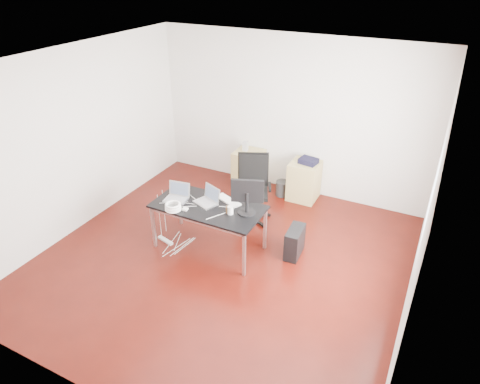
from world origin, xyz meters
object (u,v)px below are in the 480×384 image
at_px(desk, 208,209).
at_px(office_chair, 253,185).
at_px(filing_cabinet_right, 304,181).
at_px(filing_cabinet_left, 249,169).
at_px(pc_tower, 295,242).

relative_size(desk, office_chair, 1.48).
bearing_deg(desk, filing_cabinet_right, 69.82).
relative_size(office_chair, filing_cabinet_right, 1.54).
bearing_deg(filing_cabinet_left, office_chair, -60.80).
bearing_deg(filing_cabinet_left, filing_cabinet_right, 0.00).
xyz_separation_m(desk, filing_cabinet_right, (0.76, 2.06, -0.33)).
relative_size(filing_cabinet_right, pc_tower, 1.56).
distance_m(office_chair, pc_tower, 1.26).
height_order(filing_cabinet_right, pc_tower, filing_cabinet_right).
xyz_separation_m(filing_cabinet_left, pc_tower, (1.54, -1.65, -0.13)).
distance_m(filing_cabinet_right, pc_tower, 1.71).
xyz_separation_m(filing_cabinet_right, pc_tower, (0.44, -1.65, -0.13)).
bearing_deg(pc_tower, office_chair, 142.25).
xyz_separation_m(office_chair, filing_cabinet_left, (-0.55, 0.98, -0.26)).
bearing_deg(pc_tower, filing_cabinet_left, 129.32).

